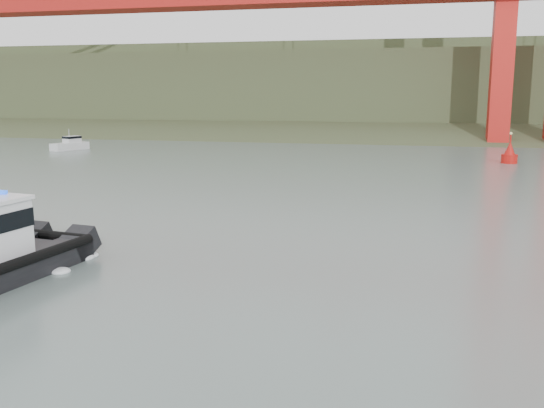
{
  "coord_description": "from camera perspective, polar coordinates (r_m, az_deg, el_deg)",
  "views": [
    {
      "loc": [
        6.31,
        -20.37,
        7.68
      ],
      "look_at": [
        -0.32,
        7.5,
        2.4
      ],
      "focal_mm": 40.0,
      "sensor_mm": 36.0,
      "label": 1
    }
  ],
  "objects": [
    {
      "name": "ground",
      "position": [
        22.67,
        -3.65,
        -9.39
      ],
      "size": [
        400.0,
        400.0,
        0.0
      ],
      "primitive_type": "plane",
      "color": "slate",
      "rests_on": "ground"
    },
    {
      "name": "motorboat",
      "position": [
        87.27,
        -18.44,
        5.34
      ],
      "size": [
        3.4,
        5.6,
        2.92
      ],
      "rotation": [
        0.0,
        0.0,
        -0.33
      ],
      "color": "silver",
      "rests_on": "ground"
    },
    {
      "name": "nav_buoy",
      "position": [
        71.86,
        21.45,
        4.35
      ],
      "size": [
        1.74,
        1.74,
        3.62
      ],
      "color": "#B6110C",
      "rests_on": "ground"
    },
    {
      "name": "headlands",
      "position": [
        146.01,
        11.07,
        10.01
      ],
      "size": [
        500.0,
        105.36,
        27.12
      ],
      "color": "#3B4829",
      "rests_on": "ground"
    }
  ]
}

